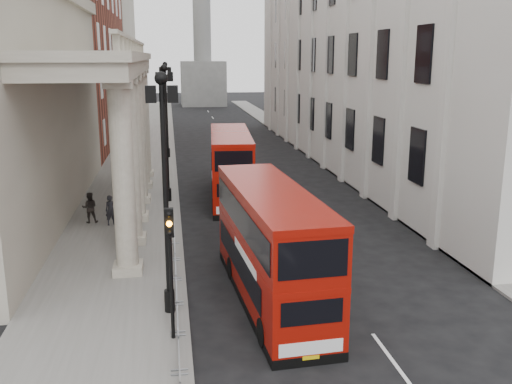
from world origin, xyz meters
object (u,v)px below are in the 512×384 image
lamp_post_north (166,103)px  pedestrian_a (111,210)px  bus_near (271,243)px  pedestrian_b (90,208)px  traffic_light (170,250)px  pedestrian_c (133,176)px  monument_column (202,16)px  lamp_post_south (165,179)px  bus_far (231,165)px  lamp_post_mid (166,124)px

lamp_post_north → pedestrian_a: size_ratio=5.18×
bus_near → pedestrian_b: bearing=121.9°
traffic_light → pedestrian_c: traffic_light is taller
monument_column → traffic_light: 91.17m
lamp_post_north → lamp_post_south: bearing=-90.0°
pedestrian_a → bus_far: bearing=15.9°
lamp_post_north → pedestrian_b: lamp_post_north is taller
monument_column → lamp_post_south: (-6.60, -88.00, -11.07)m
pedestrian_c → bus_near: bearing=-41.8°
traffic_light → bus_near: bearing=36.9°
lamp_post_mid → traffic_light: (0.10, -18.02, -1.80)m
bus_near → pedestrian_c: size_ratio=5.51×
lamp_post_mid → bus_near: bearing=-76.2°
bus_far → pedestrian_b: bearing=-147.0°
lamp_post_south → bus_near: lamp_post_south is taller
lamp_post_south → lamp_post_mid: bearing=90.0°
monument_column → lamp_post_south: bearing=-94.3°
lamp_post_north → pedestrian_c: (-2.33, -12.36, -3.88)m
lamp_post_mid → lamp_post_north: same height
bus_far → pedestrian_b: size_ratio=6.01×
lamp_post_north → pedestrian_c: lamp_post_north is taller
pedestrian_a → pedestrian_c: pedestrian_c is taller
bus_near → monument_column: bearing=84.4°
lamp_post_north → traffic_light: lamp_post_north is taller
bus_far → lamp_post_mid: bearing=-171.3°
monument_column → traffic_light: size_ratio=12.60×
traffic_light → pedestrian_c: size_ratio=2.37×
traffic_light → pedestrian_a: (-3.14, 13.24, -2.18)m
bus_far → lamp_post_north: bearing=108.3°
pedestrian_c → monument_column: bearing=112.9°
pedestrian_c → lamp_post_mid: bearing=-27.1°
lamp_post_south → bus_near: bearing=10.9°
lamp_post_mid → pedestrian_a: bearing=-122.5°
lamp_post_mid → monument_column: bearing=84.8°
pedestrian_a → pedestrian_c: 8.46m
bus_far → monument_column: bearing=92.0°
lamp_post_mid → bus_far: lamp_post_mid is taller
traffic_light → bus_far: bearing=78.2°
lamp_post_mid → lamp_post_north: (0.00, 16.00, 0.00)m
pedestrian_a → bus_near: bearing=-77.2°
bus_near → pedestrian_c: (-6.09, 18.91, -1.20)m
lamp_post_south → bus_far: lamp_post_south is taller
lamp_post_north → lamp_post_mid: bearing=-90.0°
bus_far → pedestrian_a: bearing=-139.7°
bus_far → pedestrian_b: 9.40m
lamp_post_mid → traffic_light: size_ratio=1.93×
lamp_post_south → lamp_post_mid: same height
pedestrian_a → lamp_post_mid: bearing=37.4°
lamp_post_south → lamp_post_mid: size_ratio=1.00×
monument_column → lamp_post_north: size_ratio=6.51×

